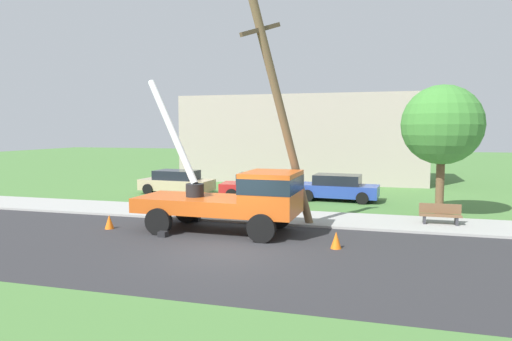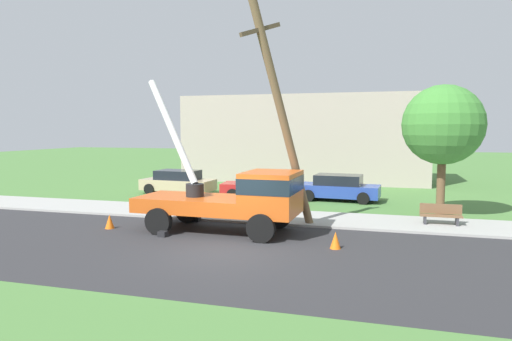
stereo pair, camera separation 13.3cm
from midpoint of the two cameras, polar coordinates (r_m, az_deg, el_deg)
ground_plane at (r=26.29m, az=4.83°, el=-3.40°), size 120.00×120.00×0.00m
road_asphalt at (r=14.91m, az=-4.07°, el=-10.01°), size 80.00×8.60×0.01m
sidewalk_strip at (r=20.40m, az=1.57°, el=-5.73°), size 80.00×3.18×0.10m
utility_truck at (r=17.26m, az=-2.41°, el=-3.15°), size 6.76×3.21×5.98m
leaning_utility_pole at (r=17.61m, az=3.06°, el=6.82°), size 2.38×2.97×8.62m
traffic_cone_ahead at (r=15.37m, az=9.69°, el=-8.54°), size 0.36×0.36×0.56m
traffic_cone_behind at (r=18.99m, az=-17.98°, el=-6.09°), size 0.36×0.36×0.56m
parked_sedan_tan at (r=28.20m, az=-9.97°, el=-1.42°), size 4.50×2.19×1.42m
parked_sedan_red at (r=25.78m, az=0.39°, el=-1.95°), size 4.56×2.30×1.42m
parked_sedan_blue at (r=25.52m, az=9.93°, el=-2.10°), size 4.52×2.22×1.42m
park_bench at (r=19.91m, az=21.76°, el=-5.16°), size 1.60×0.45×0.90m
roadside_tree_near at (r=21.74m, az=21.98°, el=5.24°), size 3.50×3.50×5.85m
lowrise_building_backdrop at (r=35.45m, az=5.76°, el=4.00°), size 18.00×6.00×6.40m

